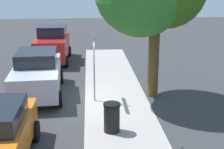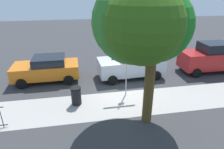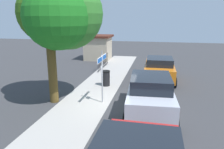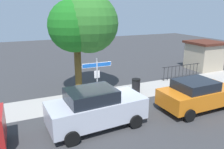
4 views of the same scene
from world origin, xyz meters
TOP-DOWN VIEW (x-y plane):
  - ground_plane at (0.00, 0.00)m, footprint 60.00×60.00m
  - sidewalk_strip at (2.00, 1.30)m, footprint 24.00×2.60m
  - street_sign at (0.03, 0.40)m, footprint 1.69×0.07m
  - car_red at (-6.84, -1.98)m, footprint 4.17×2.02m
  - car_silver at (-0.95, -2.03)m, footprint 4.54×2.31m
  - trash_bin at (2.85, 0.90)m, footprint 0.55×0.55m

SIDE VIEW (x-z plane):
  - ground_plane at x=0.00m, z-range 0.00..0.00m
  - sidewalk_strip at x=2.00m, z-range 0.00..0.00m
  - trash_bin at x=2.85m, z-range 0.00..0.98m
  - car_silver at x=-0.95m, z-range 0.01..1.88m
  - car_red at x=-6.84m, z-range -0.01..2.14m
  - street_sign at x=0.03m, z-range 0.54..3.22m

